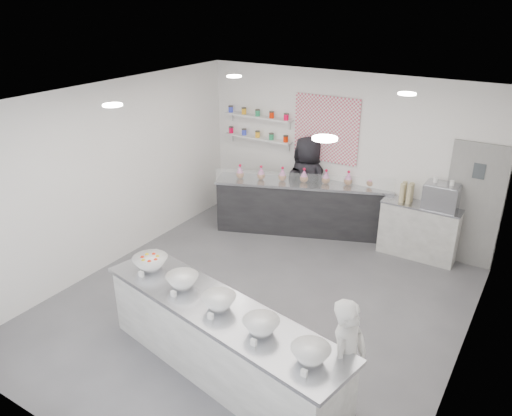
{
  "coord_description": "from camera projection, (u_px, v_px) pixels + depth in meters",
  "views": [
    {
      "loc": [
        3.25,
        -5.17,
        4.24
      ],
      "look_at": [
        -0.23,
        0.4,
        1.38
      ],
      "focal_mm": 35.0,
      "sensor_mm": 36.0,
      "label": 1
    }
  ],
  "objects": [
    {
      "name": "jar_shelf_upper",
      "position": [
        258.0,
        117.0,
        9.59
      ],
      "size": [
        1.45,
        0.22,
        0.04
      ],
      "primitive_type": "cube",
      "color": "silver",
      "rests_on": "back_wall"
    },
    {
      "name": "jar_shelf_lower",
      "position": [
        258.0,
        138.0,
        9.76
      ],
      "size": [
        1.45,
        0.22,
        0.04
      ],
      "primitive_type": "cube",
      "color": "silver",
      "rests_on": "back_wall"
    },
    {
      "name": "espresso_ledge",
      "position": [
        418.0,
        231.0,
        8.51
      ],
      "size": [
        1.3,
        0.41,
        0.96
      ],
      "primitive_type": "cube",
      "color": "#9E9E9A",
      "rests_on": "floor"
    },
    {
      "name": "downlight_1",
      "position": [
        325.0,
        138.0,
        4.64
      ],
      "size": [
        0.24,
        0.24,
        0.02
      ],
      "primitive_type": "cylinder",
      "color": "white",
      "rests_on": "ceiling"
    },
    {
      "name": "downlight_0",
      "position": [
        112.0,
        105.0,
        6.0
      ],
      "size": [
        0.24,
        0.24,
        0.02
      ],
      "primitive_type": "cylinder",
      "color": "white",
      "rests_on": "ceiling"
    },
    {
      "name": "downlight_3",
      "position": [
        407.0,
        94.0,
        6.66
      ],
      "size": [
        0.24,
        0.24,
        0.02
      ],
      "primitive_type": "cylinder",
      "color": "white",
      "rests_on": "ceiling"
    },
    {
      "name": "left_wall",
      "position": [
        111.0,
        176.0,
        8.03
      ],
      "size": [
        0.0,
        6.0,
        6.0
      ],
      "primitive_type": "plane",
      "rotation": [
        1.57,
        0.0,
        1.57
      ],
      "color": "white",
      "rests_on": "floor"
    },
    {
      "name": "prep_counter",
      "position": [
        220.0,
        341.0,
        5.86
      ],
      "size": [
        3.49,
        1.41,
        0.93
      ],
      "primitive_type": "cube",
      "rotation": [
        0.0,
        0.0,
        -0.19
      ],
      "color": "#9E9E9A",
      "rests_on": "floor"
    },
    {
      "name": "cup_stacks",
      "position": [
        407.0,
        193.0,
        8.38
      ],
      "size": [
        0.24,
        0.24,
        0.33
      ],
      "primitive_type": null,
      "color": "#C1B485",
      "rests_on": "espresso_ledge"
    },
    {
      "name": "back_bar",
      "position": [
        303.0,
        207.0,
        9.39
      ],
      "size": [
        3.23,
        1.75,
        1.0
      ],
      "primitive_type": "cube",
      "rotation": [
        0.0,
        0.0,
        0.38
      ],
      "color": "black",
      "rests_on": "floor"
    },
    {
      "name": "right_wall",
      "position": [
        471.0,
        269.0,
        5.36
      ],
      "size": [
        0.0,
        6.0,
        6.0
      ],
      "primitive_type": "plane",
      "rotation": [
        1.57,
        0.0,
        -1.57
      ],
      "color": "white",
      "rests_on": "floor"
    },
    {
      "name": "back_door",
      "position": [
        473.0,
        206.0,
        8.06
      ],
      "size": [
        0.88,
        0.04,
        2.1
      ],
      "primitive_type": "cube",
      "color": "gray",
      "rests_on": "floor"
    },
    {
      "name": "floor",
      "position": [
        255.0,
        307.0,
        7.29
      ],
      "size": [
        6.0,
        6.0,
        0.0
      ],
      "primitive_type": "plane",
      "color": "#515156",
      "rests_on": "ground"
    },
    {
      "name": "pattern_panel",
      "position": [
        326.0,
        129.0,
        8.99
      ],
      "size": [
        1.25,
        0.03,
        1.2
      ],
      "primitive_type": "cube",
      "color": "#C63D57",
      "rests_on": "back_wall"
    },
    {
      "name": "staff_left",
      "position": [
        299.0,
        186.0,
        9.57
      ],
      "size": [
        0.94,
        0.83,
        1.6
      ],
      "primitive_type": "imported",
      "rotation": [
        0.0,
        0.0,
        3.48
      ],
      "color": "black",
      "rests_on": "floor"
    },
    {
      "name": "espresso_machine",
      "position": [
        441.0,
        197.0,
        8.09
      ],
      "size": [
        0.55,
        0.38,
        0.42
      ],
      "primitive_type": "cube",
      "color": "#93969E",
      "rests_on": "espresso_ledge"
    },
    {
      "name": "label_cards",
      "position": [
        198.0,
        332.0,
        5.22
      ],
      "size": [
        2.66,
        0.04,
        0.07
      ],
      "primitive_type": null,
      "color": "white",
      "rests_on": "prep_counter"
    },
    {
      "name": "downlight_2",
      "position": [
        234.0,
        76.0,
        8.03
      ],
      "size": [
        0.24,
        0.24,
        0.02
      ],
      "primitive_type": "cylinder",
      "color": "white",
      "rests_on": "ceiling"
    },
    {
      "name": "staff_right",
      "position": [
        307.0,
        183.0,
        9.45
      ],
      "size": [
        0.99,
        0.76,
        1.81
      ],
      "primitive_type": "imported",
      "rotation": [
        0.0,
        0.0,
        2.91
      ],
      "color": "black",
      "rests_on": "floor"
    },
    {
      "name": "cookie_bags",
      "position": [
        304.0,
        175.0,
        9.13
      ],
      "size": [
        2.43,
        1.09,
        0.27
      ],
      "primitive_type": null,
      "rotation": [
        0.0,
        0.0,
        0.38
      ],
      "color": "#D16CB4",
      "rests_on": "back_bar"
    },
    {
      "name": "woman_prep",
      "position": [
        347.0,
        363.0,
        5.12
      ],
      "size": [
        0.4,
        0.57,
        1.47
      ],
      "primitive_type": "imported",
      "rotation": [
        0.0,
        0.0,
        1.49
      ],
      "color": "silver",
      "rests_on": "floor"
    },
    {
      "name": "preserve_jars",
      "position": [
        258.0,
        124.0,
        9.63
      ],
      "size": [
        1.45,
        0.1,
        0.56
      ],
      "primitive_type": null,
      "color": "#F80039",
      "rests_on": "jar_shelf_lower"
    },
    {
      "name": "back_wall",
      "position": [
        343.0,
        156.0,
        9.02
      ],
      "size": [
        5.5,
        0.0,
        5.5
      ],
      "primitive_type": "plane",
      "rotation": [
        1.57,
        0.0,
        0.0
      ],
      "color": "white",
      "rests_on": "floor"
    },
    {
      "name": "ceiling",
      "position": [
        255.0,
        102.0,
        6.09
      ],
      "size": [
        6.0,
        6.0,
        0.0
      ],
      "primitive_type": "plane",
      "rotation": [
        3.14,
        0.0,
        0.0
      ],
      "color": "white",
      "rests_on": "floor"
    },
    {
      "name": "prep_bowls",
      "position": [
        219.0,
        302.0,
        5.64
      ],
      "size": [
        3.04,
        1.07,
        0.16
      ],
      "primitive_type": null,
      "rotation": [
        0.0,
        0.0,
        -0.19
      ],
      "color": "white",
      "rests_on": "prep_counter"
    },
    {
      "name": "sneeze_guard",
      "position": [
        303.0,
        181.0,
        8.88
      ],
      "size": [
        2.97,
        1.2,
        0.27
      ],
      "primitive_type": "cube",
      "rotation": [
        0.0,
        0.0,
        0.38
      ],
      "color": "white",
      "rests_on": "back_bar"
    }
  ]
}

